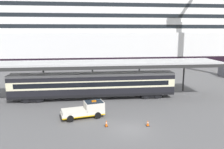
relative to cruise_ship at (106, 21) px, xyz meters
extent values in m
plane|color=#565658|center=(-2.29, -55.82, -13.74)|extent=(400.00, 400.00, 0.00)
cube|color=black|center=(0.02, 0.01, -12.22)|extent=(138.53, 27.70, 3.04)
cube|color=white|center=(0.02, 0.01, -7.16)|extent=(138.53, 27.70, 7.09)
cube|color=white|center=(0.02, 0.01, -2.09)|extent=(127.44, 25.49, 3.05)
cube|color=black|center=(0.02, -12.68, -1.94)|extent=(121.90, 0.12, 1.10)
cube|color=white|center=(0.02, 0.01, 0.96)|extent=(122.35, 24.47, 3.05)
cube|color=black|center=(0.02, -12.17, 1.11)|extent=(117.03, 0.12, 1.10)
cube|color=white|center=(0.02, 0.01, 4.01)|extent=(117.25, 23.45, 3.05)
cube|color=black|center=(0.02, -11.66, 4.16)|extent=(112.15, 0.12, 1.10)
cube|color=beige|center=(-5.86, -43.37, -8.08)|extent=(40.04, 5.99, 0.25)
cube|color=#2A2A2A|center=(-5.86, -46.26, -8.46)|extent=(40.04, 0.20, 0.50)
cylinder|color=#2A2A2A|center=(-13.87, -40.77, -10.98)|extent=(0.28, 0.28, 5.53)
cylinder|color=#2A2A2A|center=(-5.86, -40.77, -10.98)|extent=(0.28, 0.28, 5.53)
cylinder|color=#2A2A2A|center=(2.14, -40.77, -10.98)|extent=(0.28, 0.28, 5.53)
cylinder|color=#2A2A2A|center=(10.15, -40.77, -10.98)|extent=(0.28, 0.28, 5.53)
cube|color=black|center=(-5.86, -43.87, -12.89)|extent=(25.17, 2.80, 0.40)
cube|color=black|center=(-5.86, -43.87, -12.24)|extent=(25.17, 2.80, 0.90)
cube|color=beige|center=(-5.86, -43.87, -11.19)|extent=(25.17, 2.80, 1.20)
cube|color=black|center=(-5.86, -45.24, -11.14)|extent=(23.15, 0.08, 0.72)
cube|color=black|center=(-5.86, -43.87, -10.29)|extent=(25.17, 2.80, 0.60)
cube|color=#ADADAD|center=(-5.86, -43.87, -9.81)|extent=(25.17, 2.69, 0.36)
cube|color=black|center=(-14.92, -43.87, -13.29)|extent=(3.20, 2.35, 0.50)
cylinder|color=black|center=(-15.82, -45.04, -13.32)|extent=(0.84, 0.12, 0.84)
cylinder|color=black|center=(-14.02, -45.04, -13.32)|extent=(0.84, 0.12, 0.84)
cube|color=black|center=(3.20, -43.87, -13.29)|extent=(3.20, 2.35, 0.50)
cylinder|color=black|center=(2.30, -45.04, -13.32)|extent=(0.84, 0.12, 0.84)
cylinder|color=black|center=(4.10, -45.04, -13.32)|extent=(0.84, 0.12, 0.84)
cube|color=silver|center=(-7.49, -51.63, -13.16)|extent=(5.51, 3.08, 0.36)
cube|color=#F2B20C|center=(-7.49, -51.63, -13.29)|extent=(5.51, 3.10, 0.12)
cube|color=silver|center=(-6.07, -51.31, -12.43)|extent=(2.65, 2.37, 1.10)
cube|color=#19232D|center=(-6.07, -51.31, -12.08)|extent=(2.43, 2.25, 0.44)
cube|color=orange|center=(-6.07, -51.31, -11.80)|extent=(0.59, 0.32, 0.16)
cube|color=silver|center=(-8.51, -51.85, -12.80)|extent=(3.26, 2.50, 0.36)
cylinder|color=black|center=(-6.08, -50.29, -13.34)|extent=(0.84, 0.42, 0.80)
cylinder|color=black|center=(-5.65, -52.25, -13.34)|extent=(0.84, 0.42, 0.80)
cylinder|color=black|center=(-9.33, -51.01, -13.34)|extent=(0.84, 0.42, 0.80)
cylinder|color=black|center=(-8.90, -52.97, -13.34)|extent=(0.84, 0.42, 0.80)
cube|color=black|center=(-4.84, -54.70, -13.72)|extent=(0.36, 0.36, 0.04)
cone|color=#EA590F|center=(-4.84, -54.70, -13.35)|extent=(0.30, 0.30, 0.70)
cylinder|color=white|center=(-4.84, -54.70, -13.31)|extent=(0.17, 0.17, 0.10)
cube|color=black|center=(-0.22, -55.10, -13.72)|extent=(0.36, 0.36, 0.04)
cone|color=#EA590F|center=(-0.22, -55.10, -13.38)|extent=(0.30, 0.30, 0.64)
cylinder|color=white|center=(-0.22, -55.10, -13.35)|extent=(0.17, 0.17, 0.09)
camera|label=1|loc=(-7.00, -78.50, -3.31)|focal=36.61mm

